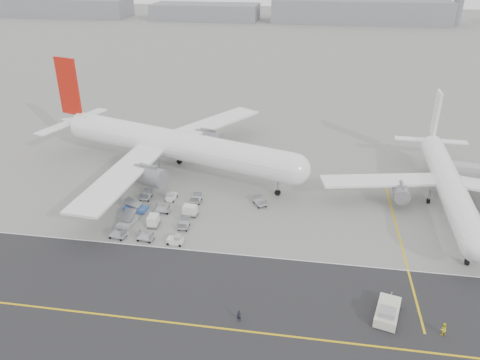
% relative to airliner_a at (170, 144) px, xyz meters
% --- Properties ---
extents(ground, '(700.00, 700.00, 0.00)m').
position_rel_airliner_a_xyz_m(ground, '(14.31, -25.89, -6.14)').
color(ground, gray).
rests_on(ground, ground).
extents(taxiway, '(220.00, 59.00, 0.03)m').
position_rel_airliner_a_xyz_m(taxiway, '(19.33, -43.87, -6.13)').
color(taxiway, '#2C2C2E').
rests_on(taxiway, ground).
extents(horizon_buildings, '(520.00, 28.00, 28.00)m').
position_rel_airliner_a_xyz_m(horizon_buildings, '(44.31, 234.11, -6.14)').
color(horizon_buildings, gray).
rests_on(horizon_buildings, ground).
extents(airliner_a, '(59.70, 58.55, 21.32)m').
position_rel_airliner_a_xyz_m(airliner_a, '(0.00, 0.00, 0.00)').
color(airliner_a, white).
rests_on(airliner_a, ground).
extents(airliner_b, '(45.71, 46.29, 15.96)m').
position_rel_airliner_a_xyz_m(airliner_b, '(53.90, -6.72, -1.53)').
color(airliner_b, white).
rests_on(airliner_b, ground).
extents(pushback_tug, '(4.04, 7.52, 2.12)m').
position_rel_airliner_a_xyz_m(pushback_tug, '(39.99, -38.61, -5.27)').
color(pushback_tug, beige).
rests_on(pushback_tug, ground).
extents(jet_bridge, '(15.19, 5.41, 5.66)m').
position_rel_airliner_a_xyz_m(jet_bridge, '(60.05, -0.21, -2.19)').
color(jet_bridge, gray).
rests_on(jet_bridge, ground).
extents(gse_cluster, '(18.90, 22.70, 2.03)m').
position_rel_airliner_a_xyz_m(gse_cluster, '(3.61, -19.74, -6.14)').
color(gse_cluster, '#97979C').
rests_on(gse_cluster, ground).
extents(stray_dolly, '(2.86, 3.20, 1.68)m').
position_rel_airliner_a_xyz_m(stray_dolly, '(20.45, -12.07, -6.14)').
color(stray_dolly, silver).
rests_on(stray_dolly, ground).
extents(ground_crew_a, '(0.68, 0.53, 1.66)m').
position_rel_airliner_a_xyz_m(ground_crew_a, '(21.42, -42.23, -5.31)').
color(ground_crew_a, black).
rests_on(ground_crew_a, ground).
extents(ground_crew_b, '(1.06, 0.95, 1.78)m').
position_rel_airliner_a_xyz_m(ground_crew_b, '(46.33, -40.64, -5.24)').
color(ground_crew_b, yellow).
rests_on(ground_crew_b, ground).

